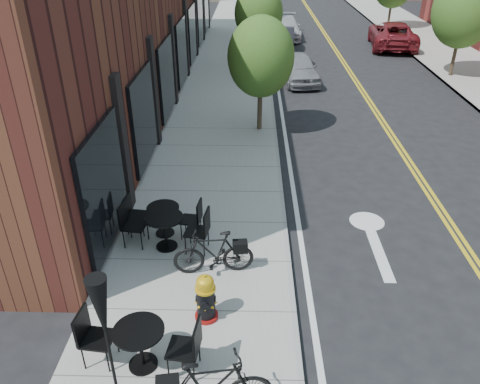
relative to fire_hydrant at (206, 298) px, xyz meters
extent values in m
plane|color=black|center=(1.66, 0.16, -0.58)|extent=(120.00, 120.00, 0.00)
cube|color=#9E9B93|center=(-0.34, 10.16, -0.52)|extent=(4.00, 70.00, 0.12)
cube|color=#401814|center=(-4.84, 14.16, 2.92)|extent=(5.00, 28.00, 7.00)
cylinder|color=#382B1E|center=(1.06, 9.16, 0.34)|extent=(0.16, 0.16, 1.61)
ellipsoid|color=#365C1D|center=(1.06, 9.16, 2.03)|extent=(2.20, 2.20, 2.64)
cylinder|color=#382B1E|center=(1.06, 17.16, 0.38)|extent=(0.16, 0.16, 1.68)
ellipsoid|color=#365C1D|center=(1.06, 17.16, 2.14)|extent=(2.30, 2.30, 2.76)
cylinder|color=#382B1E|center=(1.06, 25.16, 0.32)|extent=(0.16, 0.16, 1.57)
cylinder|color=#382B1E|center=(1.06, 33.16, 0.39)|extent=(0.16, 0.16, 1.71)
cylinder|color=#382B1E|center=(10.26, 16.16, 0.45)|extent=(0.16, 0.16, 1.82)
ellipsoid|color=#365C1D|center=(10.26, 16.16, 2.48)|extent=(2.80, 2.80, 3.36)
cylinder|color=#382B1E|center=(10.26, 28.16, 0.45)|extent=(0.16, 0.16, 1.82)
cylinder|color=maroon|center=(0.00, 0.00, -0.43)|extent=(0.43, 0.43, 0.06)
cylinder|color=black|center=(0.00, 0.00, -0.11)|extent=(0.33, 0.33, 0.64)
cylinder|color=gold|center=(0.00, 0.00, 0.22)|extent=(0.38, 0.38, 0.04)
cylinder|color=gold|center=(0.00, 0.00, 0.30)|extent=(0.32, 0.32, 0.15)
ellipsoid|color=gold|center=(0.00, 0.00, 0.39)|extent=(0.31, 0.31, 0.18)
cylinder|color=gold|center=(0.00, 0.00, 0.48)|extent=(0.05, 0.05, 0.06)
imported|color=black|center=(0.04, 1.29, 0.03)|extent=(1.68, 0.65, 0.98)
cylinder|color=black|center=(-0.94, -1.09, -0.45)|extent=(0.52, 0.52, 0.03)
cylinder|color=black|center=(-0.94, -1.09, -0.08)|extent=(0.07, 0.07, 0.75)
cylinder|color=black|center=(-0.94, -1.09, 0.30)|extent=(0.90, 0.90, 0.03)
cylinder|color=black|center=(-1.20, 2.65, -0.45)|extent=(0.48, 0.48, 0.03)
cylinder|color=black|center=(-1.20, 2.65, -0.11)|extent=(0.07, 0.07, 0.68)
cylinder|color=black|center=(-1.20, 2.65, 0.23)|extent=(0.82, 0.82, 0.03)
cylinder|color=black|center=(-1.07, 2.13, -0.45)|extent=(0.53, 0.53, 0.03)
cylinder|color=black|center=(-1.07, 2.13, -0.08)|extent=(0.07, 0.07, 0.75)
cylinder|color=black|center=(-1.07, 2.13, 0.31)|extent=(0.92, 0.92, 0.03)
cylinder|color=black|center=(-1.13, -1.85, 0.75)|extent=(0.04, 0.04, 2.36)
cone|color=black|center=(-1.13, -1.85, 1.46)|extent=(0.29, 0.29, 1.04)
imported|color=gray|center=(2.90, 15.29, 0.06)|extent=(2.01, 3.94, 1.28)
imported|color=black|center=(2.46, 21.28, 0.06)|extent=(1.70, 4.01, 1.29)
imported|color=#B9B9BE|center=(2.88, 25.04, 0.07)|extent=(1.87, 4.52, 1.31)
imported|color=maroon|center=(9.05, 22.49, 0.16)|extent=(3.14, 5.60, 1.48)
camera|label=1|loc=(0.77, -6.27, 5.77)|focal=35.00mm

